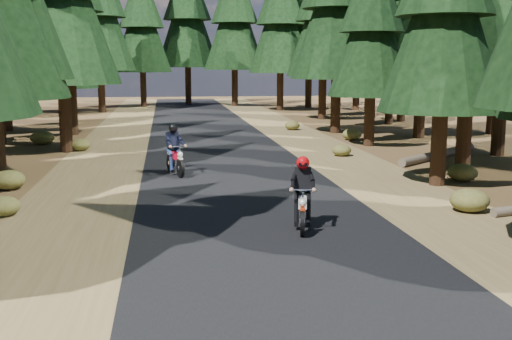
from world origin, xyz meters
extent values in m
plane|color=#402E16|center=(0.00, 0.00, 0.00)|extent=(120.00, 120.00, 0.00)
cube|color=black|center=(0.00, 5.00, 0.01)|extent=(6.00, 100.00, 0.01)
cube|color=brown|center=(-4.60, 5.00, 0.00)|extent=(3.20, 100.00, 0.01)
cube|color=brown|center=(4.60, 5.00, 0.00)|extent=(3.20, 100.00, 0.01)
cylinder|color=black|center=(6.06, 4.48, 2.26)|extent=(0.48, 0.48, 4.52)
cone|color=black|center=(6.06, 4.48, 5.08)|extent=(3.84, 3.84, 5.65)
cylinder|color=black|center=(8.28, 7.39, 2.92)|extent=(0.53, 0.53, 5.84)
cylinder|color=black|center=(11.21, 10.34, 3.22)|extent=(0.56, 0.56, 6.43)
cylinder|color=black|center=(-6.35, 13.89, 2.86)|extent=(0.53, 0.53, 5.72)
cylinder|color=black|center=(6.98, 14.07, 2.25)|extent=(0.48, 0.48, 4.51)
cone|color=black|center=(6.98, 14.07, 5.07)|extent=(3.83, 3.83, 5.64)
cylinder|color=black|center=(10.48, 16.81, 3.24)|extent=(0.56, 0.56, 6.47)
cylinder|color=black|center=(-7.00, 20.76, 2.82)|extent=(0.53, 0.53, 5.64)
cone|color=black|center=(-7.00, 20.76, 6.34)|extent=(4.79, 4.79, 7.05)
cylinder|color=black|center=(6.93, 19.74, 2.91)|extent=(0.53, 0.53, 5.83)
cone|color=black|center=(6.93, 19.74, 6.56)|extent=(4.95, 4.95, 7.29)
cylinder|color=black|center=(-10.86, 23.22, 2.72)|extent=(0.52, 0.52, 5.45)
cone|color=black|center=(-10.86, 23.22, 6.13)|extent=(4.63, 4.63, 6.81)
cylinder|color=black|center=(11.52, 24.15, 2.31)|extent=(0.48, 0.48, 4.61)
cone|color=black|center=(11.52, 24.15, 5.19)|extent=(3.92, 3.92, 5.77)
cone|color=black|center=(11.52, 24.15, 7.27)|extent=(3.00, 3.00, 4.15)
cylinder|color=black|center=(-8.12, 27.46, 2.21)|extent=(0.48, 0.48, 4.42)
cone|color=black|center=(-8.12, 27.46, 4.97)|extent=(3.76, 3.76, 5.52)
cone|color=black|center=(-8.12, 27.46, 6.96)|extent=(2.87, 2.87, 3.98)
cylinder|color=black|center=(8.34, 28.41, 2.88)|extent=(0.53, 0.53, 5.76)
cone|color=black|center=(8.34, 28.41, 6.48)|extent=(4.90, 4.90, 7.21)
cylinder|color=black|center=(-11.79, 32.77, 2.37)|extent=(0.49, 0.49, 4.75)
cone|color=black|center=(-11.79, 32.77, 5.34)|extent=(4.04, 4.04, 5.93)
cone|color=black|center=(-11.79, 32.77, 7.48)|extent=(3.09, 3.09, 4.27)
cylinder|color=black|center=(13.03, 32.09, 2.83)|extent=(0.53, 0.53, 5.66)
cone|color=black|center=(13.03, 32.09, 6.37)|extent=(4.81, 4.81, 7.07)
cylinder|color=black|center=(13.00, 26.00, 3.00)|extent=(0.54, 0.54, 6.00)
cone|color=black|center=(13.00, 26.00, 6.75)|extent=(5.10, 5.10, 7.50)
cylinder|color=black|center=(15.00, 18.00, 2.80)|extent=(0.52, 0.52, 5.60)
cone|color=black|center=(15.00, 18.00, 6.30)|extent=(4.76, 4.76, 7.00)
cylinder|color=black|center=(-7.00, 37.00, 3.20)|extent=(0.56, 0.56, 6.40)
cone|color=black|center=(-7.00, 37.00, 7.20)|extent=(5.44, 5.44, 8.00)
cylinder|color=black|center=(7.00, 37.00, 3.00)|extent=(0.54, 0.54, 6.00)
cone|color=black|center=(7.00, 37.00, 6.75)|extent=(5.10, 5.10, 7.50)
cylinder|color=black|center=(-10.00, 40.00, 3.40)|extent=(0.57, 0.57, 6.80)
cone|color=black|center=(-10.00, 40.00, 7.65)|extent=(5.78, 5.78, 8.50)
cylinder|color=black|center=(10.00, 40.00, 3.20)|extent=(0.56, 0.56, 6.40)
cone|color=black|center=(10.00, 40.00, 7.20)|extent=(5.44, 5.44, 8.00)
cylinder|color=black|center=(-4.00, 43.00, 3.00)|extent=(0.54, 0.54, 6.00)
cone|color=black|center=(-4.00, 43.00, 6.75)|extent=(5.10, 5.10, 7.50)
cylinder|color=black|center=(4.00, 43.00, 3.20)|extent=(0.56, 0.56, 6.40)
cone|color=black|center=(4.00, 43.00, 7.20)|extent=(5.44, 5.44, 8.00)
cylinder|color=black|center=(0.00, 46.00, 3.40)|extent=(0.57, 0.57, 6.80)
cone|color=black|center=(0.00, 46.00, 7.65)|extent=(5.78, 5.78, 8.50)
cylinder|color=black|center=(-13.00, 36.00, 2.80)|extent=(0.52, 0.52, 5.60)
cone|color=black|center=(-13.00, 36.00, 6.30)|extent=(4.76, 4.76, 7.00)
cylinder|color=black|center=(13.00, 36.00, 3.00)|extent=(0.54, 0.54, 6.00)
cone|color=black|center=(13.00, 36.00, 6.75)|extent=(5.10, 5.10, 7.50)
cylinder|color=#4C4233|center=(8.53, 9.90, 0.16)|extent=(4.83, 4.24, 0.32)
ellipsoid|color=#474C1E|center=(5.36, 0.94, 0.30)|extent=(0.98, 0.98, 0.59)
ellipsoid|color=#474C1E|center=(6.85, 16.31, 0.28)|extent=(0.94, 0.94, 0.56)
ellipsoid|color=#474C1E|center=(-6.18, 2.10, 0.25)|extent=(0.82, 0.82, 0.49)
ellipsoid|color=#474C1E|center=(4.85, 11.02, 0.23)|extent=(0.77, 0.77, 0.46)
ellipsoid|color=#474C1E|center=(7.12, 4.98, 0.28)|extent=(0.94, 0.94, 0.56)
ellipsoid|color=#474C1E|center=(-5.85, 14.13, 0.26)|extent=(0.86, 0.86, 0.52)
ellipsoid|color=#474C1E|center=(4.92, 21.53, 0.25)|extent=(0.84, 0.84, 0.51)
ellipsoid|color=#474C1E|center=(-6.83, 5.59, 0.29)|extent=(0.97, 0.97, 0.58)
ellipsoid|color=#474C1E|center=(-7.83, 16.58, 0.33)|extent=(1.09, 1.09, 0.65)
cube|color=black|center=(0.81, -0.20, 1.11)|extent=(0.40, 0.29, 0.53)
sphere|color=#AF070B|center=(0.81, -0.20, 1.50)|extent=(0.35, 0.35, 0.30)
cube|color=black|center=(-1.89, 7.46, 1.15)|extent=(0.43, 0.32, 0.55)
sphere|color=black|center=(-1.89, 7.46, 1.55)|extent=(0.37, 0.37, 0.31)
camera|label=1|loc=(-2.19, -13.93, 3.68)|focal=45.00mm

